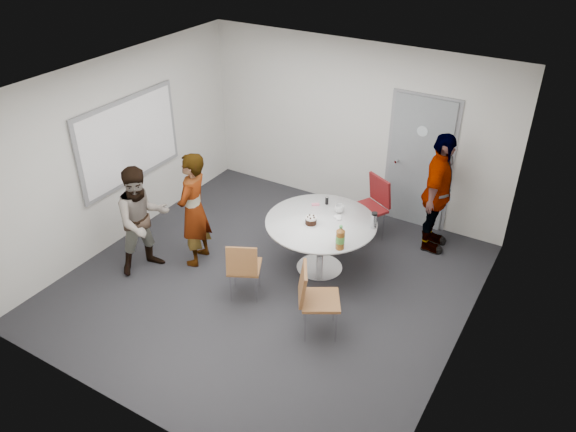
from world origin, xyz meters
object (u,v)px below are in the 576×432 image
Objects in this scene: table at (323,229)px; person_left at (143,220)px; door at (419,163)px; person_right at (437,193)px; whiteboard at (129,140)px; chair_near_right at (313,294)px; chair_near_left at (243,266)px; chair_far at (372,202)px; person_main at (194,210)px.

table is 0.96× the size of person_left.
door is 0.72m from person_right.
whiteboard is at bearing -171.73° from table.
chair_near_right is at bearing -63.97° from person_left.
chair_near_left is 2.32m from chair_far.
chair_near_right is 0.56× the size of person_main.
chair_far is 0.64× the size of person_left.
person_main is (1.31, -0.26, -0.62)m from whiteboard.
table is 2.40m from person_left.
chair_far reaches higher than chair_near_right.
table reaches higher than chair_far.
table is at bearing 171.85° from chair_near_right.
person_left is at bearing 121.72° from person_right.
chair_near_right is (-0.16, -3.00, -0.46)m from door.
chair_near_right is at bearing -93.03° from door.
whiteboard is at bearing 73.63° from person_left.
person_left is (-2.72, -3.03, -0.26)m from door.
whiteboard is at bearing 107.19° from person_right.
door is 2.50× the size of chair_near_left.
chair_near_right reaches higher than chair_near_left.
person_left is at bearing 73.41° from chair_far.
door is 1.19× the size of person_right.
person_right is (2.72, 2.01, 0.07)m from person_main.
chair_near_right is 0.60× the size of person_left.
door reaches higher than person_main.
person_right is (0.63, 2.47, 0.33)m from chair_near_right.
person_main is at bearing -133.04° from chair_near_right.
person_main is (-1.85, -1.82, 0.23)m from chair_far.
chair_near_right is 2.29m from chair_far.
chair_near_left is at bearing 58.79° from person_main.
table is 1.20m from chair_near_left.
person_main is (-1.05, 0.36, 0.31)m from chair_near_left.
whiteboard is at bearing 138.78° from chair_near_left.
person_main is (-2.09, 0.46, 0.26)m from chair_near_right.
whiteboard is 3.06m from table.
person_right is at bearing 23.47° from whiteboard.
person_main is at bearing 73.24° from chair_far.
chair_far is (0.23, 1.13, -0.07)m from table.
person_left is at bearing -150.72° from table.
door is at bearing -90.06° from chair_far.
chair_near_right is at bearing -67.45° from table.
person_right is at bearing -48.51° from door.
whiteboard is 3.59m from chair_near_right.
person_main is at bearing 134.66° from chair_near_left.
person_left is (-2.57, -0.03, 0.20)m from chair_near_right.
chair_near_right is at bearing 159.42° from person_right.
door is 0.93m from chair_far.
person_left is (-2.32, -2.30, 0.17)m from chair_far.
person_right is (3.20, 2.50, 0.12)m from person_left.
person_main reaches higher than chair_far.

